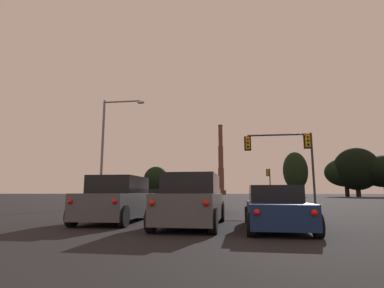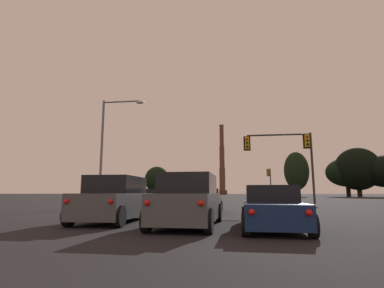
{
  "view_description": "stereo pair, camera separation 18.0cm",
  "coord_description": "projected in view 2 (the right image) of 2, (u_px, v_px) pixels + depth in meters",
  "views": [
    {
      "loc": [
        1.59,
        -0.91,
        1.19
      ],
      "look_at": [
        -3.65,
        35.17,
        7.12
      ],
      "focal_mm": 28.0,
      "sensor_mm": 36.0,
      "label": 1
    },
    {
      "loc": [
        1.77,
        -0.89,
        1.19
      ],
      "look_at": [
        -3.65,
        35.17,
        7.12
      ],
      "focal_mm": 28.0,
      "sensor_mm": 36.0,
      "label": 2
    }
  ],
  "objects": [
    {
      "name": "suv_center_lane_second",
      "position": [
        189.0,
        201.0,
        10.84
      ],
      "size": [
        2.17,
        4.93,
        1.86
      ],
      "rotation": [
        0.0,
        0.0,
        -0.01
      ],
      "color": "#4C4F54",
      "rests_on": "ground_plane"
    },
    {
      "name": "sedan_center_lane_front",
      "position": [
        205.0,
        201.0,
        17.99
      ],
      "size": [
        2.1,
        4.75,
        1.43
      ],
      "rotation": [
        0.0,
        0.0,
        0.03
      ],
      "color": "black",
      "rests_on": "ground_plane"
    },
    {
      "name": "sedan_left_lane_front",
      "position": [
        162.0,
        201.0,
        18.92
      ],
      "size": [
        1.99,
        4.71,
        1.43
      ],
      "rotation": [
        0.0,
        0.0,
        0.0
      ],
      "color": "black",
      "rests_on": "ground_plane"
    },
    {
      "name": "suv_left_lane_second",
      "position": [
        115.0,
        200.0,
        12.44
      ],
      "size": [
        2.23,
        4.95,
        1.86
      ],
      "rotation": [
        0.0,
        0.0,
        0.03
      ],
      "color": "#4C4F54",
      "rests_on": "ground_plane"
    },
    {
      "name": "sedan_right_lane_second",
      "position": [
        271.0,
        208.0,
        10.03
      ],
      "size": [
        2.06,
        4.73,
        1.43
      ],
      "rotation": [
        0.0,
        0.0,
        -0.02
      ],
      "color": "navy",
      "rests_on": "ground_plane"
    },
    {
      "name": "traffic_light_overhead_right",
      "position": [
        288.0,
        150.0,
        24.72
      ],
      "size": [
        5.65,
        0.5,
        6.07
      ],
      "color": "#2D2D30",
      "rests_on": "ground_plane"
    },
    {
      "name": "traffic_light_far_right",
      "position": [
        270.0,
        179.0,
        51.18
      ],
      "size": [
        0.78,
        0.5,
        5.28
      ],
      "color": "#2D2D30",
      "rests_on": "ground_plane"
    },
    {
      "name": "street_lamp",
      "position": [
        109.0,
        140.0,
        23.67
      ],
      "size": [
        3.46,
        0.36,
        8.56
      ],
      "color": "slate",
      "rests_on": "ground_plane"
    },
    {
      "name": "smokestack",
      "position": [
        222.0,
        167.0,
        170.55
      ],
      "size": [
        5.29,
        5.29,
        40.19
      ],
      "color": "#523427",
      "rests_on": "ground_plane"
    },
    {
      "name": "treeline_right_mid",
      "position": [
        157.0,
        179.0,
        102.21
      ],
      "size": [
        8.36,
        7.53,
        10.02
      ],
      "color": "black",
      "rests_on": "ground_plane"
    },
    {
      "name": "treeline_far_right",
      "position": [
        358.0,
        169.0,
        86.01
      ],
      "size": [
        12.44,
        11.19,
        14.08
      ],
      "color": "black",
      "rests_on": "ground_plane"
    },
    {
      "name": "treeline_left_mid",
      "position": [
        347.0,
        172.0,
        88.42
      ],
      "size": [
        11.88,
        10.69,
        11.39
      ],
      "color": "black",
      "rests_on": "ground_plane"
    },
    {
      "name": "treeline_far_left",
      "position": [
        296.0,
        171.0,
        87.65
      ],
      "size": [
        7.09,
        6.38,
        13.06
      ],
      "color": "black",
      "rests_on": "ground_plane"
    }
  ]
}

